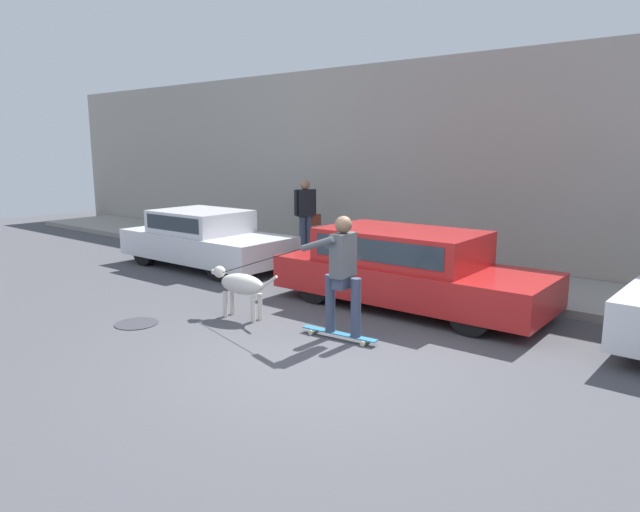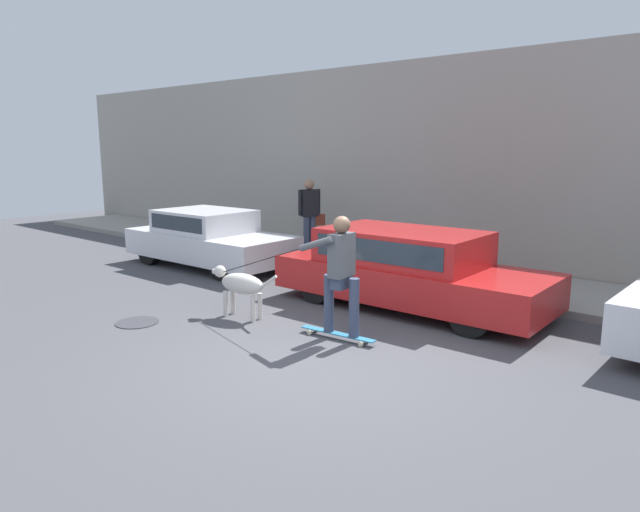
% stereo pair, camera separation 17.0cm
% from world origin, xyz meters
% --- Properties ---
extents(ground_plane, '(36.00, 36.00, 0.00)m').
position_xyz_m(ground_plane, '(0.00, 0.00, 0.00)').
color(ground_plane, '#47474C').
extents(back_wall, '(32.00, 0.30, 4.45)m').
position_xyz_m(back_wall, '(0.00, 6.24, 2.22)').
color(back_wall, '#9E998E').
rests_on(back_wall, ground_plane).
extents(sidewalk_curb, '(30.00, 2.38, 0.14)m').
position_xyz_m(sidewalk_curb, '(0.00, 4.88, 0.07)').
color(sidewalk_curb, gray).
rests_on(sidewalk_curb, ground_plane).
extents(parked_car_0, '(3.97, 1.75, 1.23)m').
position_xyz_m(parked_car_0, '(-5.52, 2.71, 0.60)').
color(parked_car_0, black).
rests_on(parked_car_0, ground_plane).
extents(parked_car_1, '(4.46, 1.78, 1.26)m').
position_xyz_m(parked_car_1, '(-0.47, 2.71, 0.62)').
color(parked_car_1, black).
rests_on(parked_car_1, ground_plane).
extents(dog, '(1.22, 0.42, 0.77)m').
position_xyz_m(dog, '(-2.09, 0.57, 0.52)').
color(dog, beige).
rests_on(dog, ground_plane).
extents(skateboarder, '(2.73, 0.56, 1.68)m').
position_xyz_m(skateboarder, '(-0.30, 0.74, 0.97)').
color(skateboarder, beige).
rests_on(skateboarder, ground_plane).
extents(pedestrian_with_bag, '(0.35, 0.66, 1.70)m').
position_xyz_m(pedestrian_with_bag, '(-4.48, 4.88, 1.09)').
color(pedestrian_with_bag, '#3D4760').
rests_on(pedestrian_with_bag, sidewalk_curb).
extents(manhole_cover, '(0.62, 0.62, 0.01)m').
position_xyz_m(manhole_cover, '(-3.06, -0.62, 0.01)').
color(manhole_cover, '#38383D').
rests_on(manhole_cover, ground_plane).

